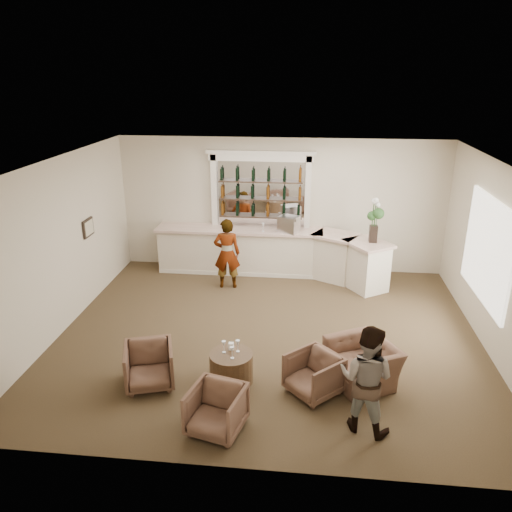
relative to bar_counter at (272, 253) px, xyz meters
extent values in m
plane|color=#4E3E27|center=(0.16, -3.00, -0.57)|extent=(8.00, 8.00, 0.00)
cube|color=beige|center=(0.16, 0.50, 1.08)|extent=(8.00, 0.04, 3.30)
cube|color=beige|center=(-3.84, -3.00, 1.08)|extent=(0.04, 7.00, 3.30)
cube|color=beige|center=(4.16, -3.00, 1.08)|extent=(0.04, 7.00, 3.30)
cube|color=white|center=(0.16, -3.00, 2.73)|extent=(8.00, 7.00, 0.04)
cube|color=white|center=(4.13, -2.50, 1.13)|extent=(0.05, 2.40, 1.90)
cube|color=black|center=(-3.81, -1.80, 1.08)|extent=(0.04, 0.46, 0.38)
cube|color=beige|center=(-3.78, -1.80, 1.08)|extent=(0.01, 0.38, 0.30)
cube|color=white|center=(-0.84, 0.15, -0.03)|extent=(4.00, 0.70, 1.08)
cube|color=beige|center=(-0.84, 0.13, 0.54)|extent=(4.10, 0.82, 0.06)
cube|color=white|center=(1.51, -0.08, -0.03)|extent=(1.12, 1.04, 1.08)
cube|color=beige|center=(1.51, -0.10, 0.54)|extent=(1.27, 1.19, 0.06)
cube|color=white|center=(2.21, -0.60, -0.03)|extent=(1.08, 1.14, 1.08)
cube|color=beige|center=(2.21, -0.62, 0.54)|extent=(1.24, 1.29, 0.06)
cube|color=silver|center=(-0.84, -0.18, -0.52)|extent=(4.00, 0.06, 0.10)
cube|color=white|center=(-0.34, 0.48, 1.38)|extent=(2.15, 0.02, 1.65)
cube|color=silver|center=(-1.49, 0.42, 0.88)|extent=(0.14, 0.16, 2.90)
cube|color=silver|center=(0.81, 0.42, 0.88)|extent=(0.14, 0.16, 2.90)
cube|color=silver|center=(-0.34, 0.42, 2.27)|extent=(2.52, 0.16, 0.18)
cube|color=silver|center=(-0.34, 0.42, 2.39)|extent=(2.64, 0.20, 0.08)
cube|color=#2F2117|center=(-0.34, 0.37, 0.81)|extent=(2.05, 0.20, 0.03)
cube|color=#2F2117|center=(-0.34, 0.37, 1.25)|extent=(2.05, 0.20, 0.03)
cube|color=#2F2117|center=(-0.34, 0.37, 1.69)|extent=(2.05, 0.20, 0.03)
cylinder|color=#4F3A22|center=(-0.31, -4.59, -0.32)|extent=(0.71, 0.71, 0.50)
imported|color=gray|center=(-0.99, -0.85, 0.26)|extent=(0.65, 0.46, 1.66)
imported|color=gray|center=(1.72, -5.52, 0.23)|extent=(0.96, 0.87, 1.62)
imported|color=brown|center=(-1.60, -4.84, -0.22)|extent=(0.95, 0.97, 0.71)
imported|color=brown|center=(-0.33, -5.81, -0.23)|extent=(0.89, 0.90, 0.68)
imported|color=brown|center=(1.02, -4.79, -0.24)|extent=(1.04, 1.04, 0.68)
imported|color=brown|center=(1.81, -4.38, -0.23)|extent=(1.32, 1.37, 0.69)
cube|color=silver|center=(0.39, -0.03, 0.76)|extent=(0.55, 0.52, 0.39)
cube|color=black|center=(2.31, -0.57, 0.76)|extent=(0.17, 0.17, 0.39)
cube|color=white|center=(-0.33, -4.45, -0.01)|extent=(0.08, 0.08, 0.12)
camera|label=1|loc=(0.85, -11.48, 4.23)|focal=35.00mm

